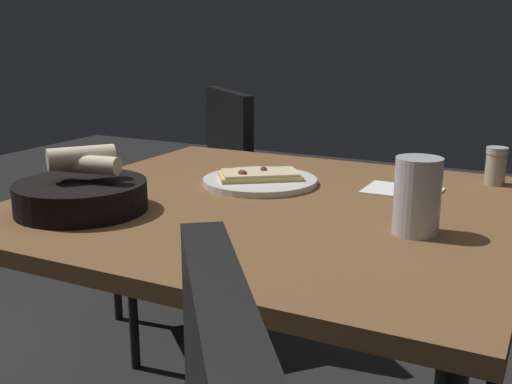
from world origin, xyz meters
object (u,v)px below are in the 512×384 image
bread_basket (82,193)px  beer_glass (417,201)px  dining_table (272,232)px  pizza_plate (260,180)px  chair_far (197,198)px  pepper_shaker (496,168)px

bread_basket → beer_glass: (0.61, 0.15, 0.02)m
dining_table → beer_glass: beer_glass is taller
dining_table → pizza_plate: bearing=126.6°
bread_basket → chair_far: bearing=109.2°
pizza_plate → chair_far: (-0.52, 0.56, -0.24)m
bread_basket → dining_table: bearing=37.8°
pizza_plate → bread_basket: (-0.21, -0.35, 0.02)m
dining_table → pepper_shaker: 0.54m
pizza_plate → bread_basket: bearing=-120.9°
beer_glass → pepper_shaker: size_ratio=1.55×
dining_table → bread_basket: (-0.30, -0.23, 0.10)m
pizza_plate → pepper_shaker: pepper_shaker is taller
beer_glass → chair_far: chair_far is taller
beer_glass → dining_table: bearing=165.8°
bread_basket → chair_far: chair_far is taller
bread_basket → pepper_shaker: bread_basket is taller
dining_table → pepper_shaker: pepper_shaker is taller
dining_table → chair_far: size_ratio=1.12×
bread_basket → chair_far: 1.00m
chair_far → pizza_plate: bearing=-46.7°
bread_basket → chair_far: size_ratio=0.29×
pizza_plate → beer_glass: beer_glass is taller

